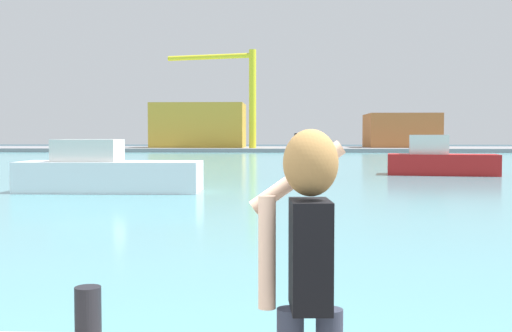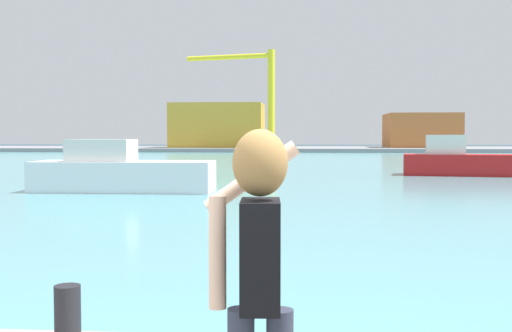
{
  "view_description": "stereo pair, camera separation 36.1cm",
  "coord_description": "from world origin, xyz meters",
  "px_view_note": "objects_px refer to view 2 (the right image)",
  "views": [
    {
      "loc": [
        0.48,
        -3.34,
        2.29
      ],
      "look_at": [
        -0.03,
        7.43,
        1.77
      ],
      "focal_mm": 44.45,
      "sensor_mm": 36.0,
      "label": 1
    },
    {
      "loc": [
        0.84,
        -3.32,
        2.29
      ],
      "look_at": [
        -0.03,
        7.43,
        1.77
      ],
      "focal_mm": 44.45,
      "sensor_mm": 36.0,
      "label": 2
    }
  ],
  "objects_px": {
    "person_photographer": "(258,261)",
    "boat_moored": "(120,172)",
    "harbor_bollard": "(68,312)",
    "port_crane": "(258,86)",
    "warehouse_right": "(421,131)",
    "boat_moored_2": "(456,161)",
    "warehouse_left": "(218,126)"
  },
  "relations": [
    {
      "from": "harbor_bollard",
      "to": "boat_moored_2",
      "type": "bearing_deg",
      "value": 71.74
    },
    {
      "from": "warehouse_right",
      "to": "boat_moored",
      "type": "bearing_deg",
      "value": -108.99
    },
    {
      "from": "warehouse_left",
      "to": "port_crane",
      "type": "relative_size",
      "value": 0.98
    },
    {
      "from": "person_photographer",
      "to": "boat_moored",
      "type": "height_order",
      "value": "person_photographer"
    },
    {
      "from": "boat_moored_2",
      "to": "port_crane",
      "type": "xyz_separation_m",
      "value": [
        -15.58,
        53.04,
        8.55
      ]
    },
    {
      "from": "port_crane",
      "to": "boat_moored_2",
      "type": "bearing_deg",
      "value": -73.63
    },
    {
      "from": "boat_moored_2",
      "to": "warehouse_right",
      "type": "distance_m",
      "value": 60.39
    },
    {
      "from": "person_photographer",
      "to": "warehouse_left",
      "type": "bearing_deg",
      "value": 4.76
    },
    {
      "from": "warehouse_right",
      "to": "port_crane",
      "type": "height_order",
      "value": "port_crane"
    },
    {
      "from": "harbor_bollard",
      "to": "port_crane",
      "type": "bearing_deg",
      "value": 93.4
    },
    {
      "from": "person_photographer",
      "to": "port_crane",
      "type": "xyz_separation_m",
      "value": [
        -6.81,
        86.88,
        7.75
      ]
    },
    {
      "from": "person_photographer",
      "to": "warehouse_right",
      "type": "distance_m",
      "value": 95.17
    },
    {
      "from": "boat_moored_2",
      "to": "warehouse_left",
      "type": "distance_m",
      "value": 61.36
    },
    {
      "from": "harbor_bollard",
      "to": "person_photographer",
      "type": "bearing_deg",
      "value": -47.55
    },
    {
      "from": "warehouse_left",
      "to": "warehouse_right",
      "type": "distance_m",
      "value": 30.49
    },
    {
      "from": "person_photographer",
      "to": "harbor_bollard",
      "type": "xyz_separation_m",
      "value": [
        -1.76,
        1.92,
        -0.84
      ]
    },
    {
      "from": "warehouse_right",
      "to": "port_crane",
      "type": "relative_size",
      "value": 0.75
    },
    {
      "from": "harbor_bollard",
      "to": "port_crane",
      "type": "distance_m",
      "value": 85.54
    },
    {
      "from": "boat_moored_2",
      "to": "warehouse_right",
      "type": "height_order",
      "value": "warehouse_right"
    },
    {
      "from": "person_photographer",
      "to": "boat_moored",
      "type": "bearing_deg",
      "value": 15.01
    },
    {
      "from": "harbor_bollard",
      "to": "warehouse_left",
      "type": "xyz_separation_m",
      "value": [
        -11.37,
        89.15,
        3.01
      ]
    },
    {
      "from": "person_photographer",
      "to": "harbor_bollard",
      "type": "relative_size",
      "value": 3.87
    },
    {
      "from": "warehouse_left",
      "to": "port_crane",
      "type": "distance_m",
      "value": 9.42
    },
    {
      "from": "harbor_bollard",
      "to": "boat_moored_2",
      "type": "height_order",
      "value": "boat_moored_2"
    },
    {
      "from": "warehouse_right",
      "to": "boat_moored_2",
      "type": "bearing_deg",
      "value": -98.09
    },
    {
      "from": "boat_moored",
      "to": "port_crane",
      "type": "xyz_separation_m",
      "value": [
        0.55,
        64.82,
        8.59
      ]
    },
    {
      "from": "person_photographer",
      "to": "port_crane",
      "type": "bearing_deg",
      "value": 1.04
    },
    {
      "from": "harbor_bollard",
      "to": "warehouse_left",
      "type": "relative_size",
      "value": 0.03
    },
    {
      "from": "boat_moored_2",
      "to": "person_photographer",
      "type": "bearing_deg",
      "value": -95.02
    },
    {
      "from": "port_crane",
      "to": "warehouse_right",
      "type": "bearing_deg",
      "value": 15.58
    },
    {
      "from": "boat_moored_2",
      "to": "warehouse_left",
      "type": "height_order",
      "value": "warehouse_left"
    },
    {
      "from": "harbor_bollard",
      "to": "port_crane",
      "type": "xyz_separation_m",
      "value": [
        -5.05,
        84.95,
        8.59
      ]
    }
  ]
}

